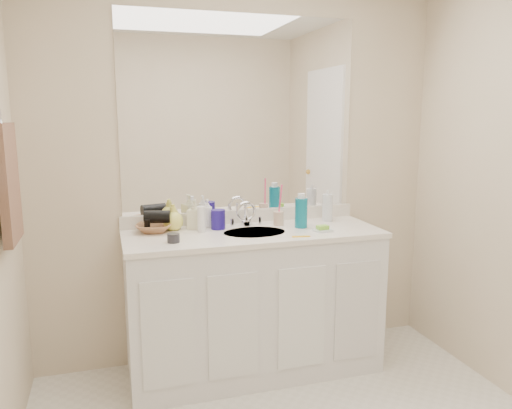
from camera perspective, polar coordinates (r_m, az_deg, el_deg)
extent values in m
cube|color=beige|center=(3.16, -1.72, 3.69)|extent=(2.60, 0.02, 2.40)
cube|color=white|center=(3.10, -0.28, -11.29)|extent=(1.50, 0.55, 0.85)
cube|color=white|center=(2.96, -0.28, -3.35)|extent=(1.52, 0.57, 0.03)
cube|color=silver|center=(3.19, -1.62, -1.33)|extent=(1.52, 0.03, 0.08)
cylinder|color=beige|center=(2.94, -0.17, -3.39)|extent=(0.37, 0.37, 0.02)
cylinder|color=silver|center=(3.10, -1.13, -1.42)|extent=(0.02, 0.02, 0.11)
cube|color=white|center=(3.14, -1.73, 10.22)|extent=(1.48, 0.01, 1.20)
cylinder|color=navy|center=(3.01, -4.35, -1.71)|extent=(0.11, 0.11, 0.12)
cylinder|color=beige|center=(3.11, 2.59, -1.60)|extent=(0.07, 0.07, 0.09)
cylinder|color=#FE4278|center=(3.10, 2.78, 0.35)|extent=(0.03, 0.04, 0.21)
cylinder|color=#0A6B83|center=(3.05, 5.18, -0.96)|extent=(0.10, 0.10, 0.18)
cylinder|color=silver|center=(3.25, 8.16, -0.36)|extent=(0.08, 0.08, 0.18)
cube|color=silver|center=(2.98, 7.61, -2.94)|extent=(0.11, 0.09, 0.01)
cube|color=#83D032|center=(2.98, 7.62, -2.60)|extent=(0.07, 0.06, 0.02)
cube|color=yellow|center=(2.84, 5.17, -3.66)|extent=(0.11, 0.04, 0.00)
cylinder|color=#252429|center=(2.74, -9.42, -3.80)|extent=(0.08, 0.08, 0.05)
cylinder|color=white|center=(2.94, -6.26, -1.68)|extent=(0.05, 0.05, 0.15)
imported|color=white|center=(3.07, -5.56, -0.99)|extent=(0.07, 0.07, 0.17)
imported|color=beige|center=(3.03, -7.02, -1.10)|extent=(0.11, 0.11, 0.18)
imported|color=#E6E059|center=(3.02, -9.47, -1.44)|extent=(0.14, 0.14, 0.16)
imported|color=brown|center=(3.00, -11.55, -2.62)|extent=(0.26, 0.26, 0.05)
cylinder|color=black|center=(2.98, -11.22, -1.39)|extent=(0.16, 0.11, 0.08)
cube|color=#4E3529|center=(2.56, -26.37, 2.16)|extent=(0.04, 0.32, 0.55)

